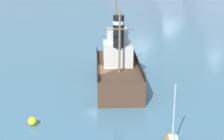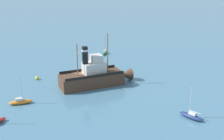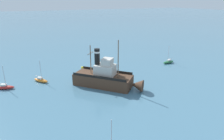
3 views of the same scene
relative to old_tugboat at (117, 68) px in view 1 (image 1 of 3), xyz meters
name	(u,v)px [view 1 (image 1 of 3)]	position (x,y,z in m)	size (l,w,h in m)	color
ground_plane	(99,91)	(0.05, -2.99, -1.83)	(600.00, 600.00, 0.00)	#477289
old_tugboat	(117,68)	(0.00, 0.00, 0.00)	(12.30, 12.83, 9.90)	#4C3323
mooring_buoy	(32,121)	(1.06, -12.27, -1.47)	(0.73, 0.73, 0.73)	yellow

